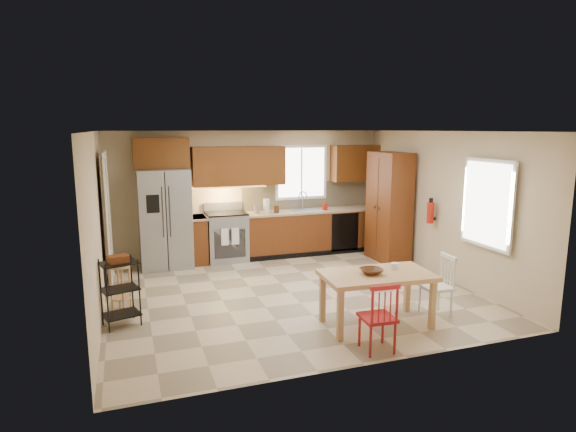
{
  "coord_description": "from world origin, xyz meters",
  "views": [
    {
      "loc": [
        -2.36,
        -6.82,
        2.54
      ],
      "look_at": [
        0.1,
        0.4,
        1.15
      ],
      "focal_mm": 30.0,
      "sensor_mm": 36.0,
      "label": 1
    }
  ],
  "objects_px": {
    "fire_extinguisher": "(430,213)",
    "utility_cart": "(120,293)",
    "bar_stool": "(121,288)",
    "table_bowl": "(371,274)",
    "chair_white": "(436,286)",
    "soap_bottle": "(325,205)",
    "pantry": "(389,207)",
    "range_stove": "(227,237)",
    "table_jar": "(395,268)",
    "chair_red": "(377,316)",
    "refrigerator": "(165,219)",
    "dining_table": "(376,300)"
  },
  "relations": [
    {
      "from": "chair_white",
      "to": "range_stove",
      "type": "bearing_deg",
      "value": 33.55
    },
    {
      "from": "table_bowl",
      "to": "utility_cart",
      "type": "bearing_deg",
      "value": 160.73
    },
    {
      "from": "range_stove",
      "to": "table_jar",
      "type": "bearing_deg",
      "value": -67.5
    },
    {
      "from": "chair_red",
      "to": "table_jar",
      "type": "height_order",
      "value": "chair_red"
    },
    {
      "from": "range_stove",
      "to": "chair_white",
      "type": "distance_m",
      "value": 4.27
    },
    {
      "from": "bar_stool",
      "to": "utility_cart",
      "type": "bearing_deg",
      "value": -95.17
    },
    {
      "from": "refrigerator",
      "to": "table_bowl",
      "type": "height_order",
      "value": "refrigerator"
    },
    {
      "from": "range_stove",
      "to": "soap_bottle",
      "type": "bearing_deg",
      "value": -2.4
    },
    {
      "from": "range_stove",
      "to": "dining_table",
      "type": "bearing_deg",
      "value": -72.19
    },
    {
      "from": "pantry",
      "to": "chair_red",
      "type": "relative_size",
      "value": 2.52
    },
    {
      "from": "pantry",
      "to": "chair_red",
      "type": "xyz_separation_m",
      "value": [
        -2.13,
        -3.4,
        -0.63
      ]
    },
    {
      "from": "table_bowl",
      "to": "chair_red",
      "type": "bearing_deg",
      "value": -111.9
    },
    {
      "from": "utility_cart",
      "to": "refrigerator",
      "type": "bearing_deg",
      "value": 56.65
    },
    {
      "from": "pantry",
      "to": "table_jar",
      "type": "height_order",
      "value": "pantry"
    },
    {
      "from": "pantry",
      "to": "bar_stool",
      "type": "height_order",
      "value": "pantry"
    },
    {
      "from": "utility_cart",
      "to": "table_bowl",
      "type": "bearing_deg",
      "value": -35.58
    },
    {
      "from": "chair_red",
      "to": "chair_white",
      "type": "relative_size",
      "value": 1.0
    },
    {
      "from": "table_bowl",
      "to": "utility_cart",
      "type": "relative_size",
      "value": 0.32
    },
    {
      "from": "fire_extinguisher",
      "to": "utility_cart",
      "type": "distance_m",
      "value": 5.21
    },
    {
      "from": "soap_bottle",
      "to": "table_jar",
      "type": "height_order",
      "value": "soap_bottle"
    },
    {
      "from": "chair_red",
      "to": "table_jar",
      "type": "bearing_deg",
      "value": 51.51
    },
    {
      "from": "refrigerator",
      "to": "pantry",
      "type": "xyz_separation_m",
      "value": [
        4.13,
        -0.93,
        0.14
      ]
    },
    {
      "from": "soap_bottle",
      "to": "table_bowl",
      "type": "xyz_separation_m",
      "value": [
        -0.92,
        -3.65,
        -0.3
      ]
    },
    {
      "from": "soap_bottle",
      "to": "table_bowl",
      "type": "height_order",
      "value": "soap_bottle"
    },
    {
      "from": "chair_red",
      "to": "chair_white",
      "type": "height_order",
      "value": "same"
    },
    {
      "from": "chair_red",
      "to": "utility_cart",
      "type": "distance_m",
      "value": 3.29
    },
    {
      "from": "chair_white",
      "to": "table_bowl",
      "type": "distance_m",
      "value": 1.08
    },
    {
      "from": "utility_cart",
      "to": "pantry",
      "type": "bearing_deg",
      "value": 2.55
    },
    {
      "from": "table_bowl",
      "to": "chair_white",
      "type": "bearing_deg",
      "value": 2.76
    },
    {
      "from": "dining_table",
      "to": "refrigerator",
      "type": "bearing_deg",
      "value": 125.88
    },
    {
      "from": "table_bowl",
      "to": "table_jar",
      "type": "height_order",
      "value": "table_jar"
    },
    {
      "from": "chair_red",
      "to": "table_jar",
      "type": "relative_size",
      "value": 7.57
    },
    {
      "from": "utility_cart",
      "to": "bar_stool",
      "type": "bearing_deg",
      "value": 73.69
    },
    {
      "from": "table_jar",
      "to": "pantry",
      "type": "bearing_deg",
      "value": 61.17
    },
    {
      "from": "soap_bottle",
      "to": "utility_cart",
      "type": "height_order",
      "value": "soap_bottle"
    },
    {
      "from": "table_jar",
      "to": "soap_bottle",
      "type": "bearing_deg",
      "value": 81.74
    },
    {
      "from": "dining_table",
      "to": "chair_red",
      "type": "distance_m",
      "value": 0.74
    },
    {
      "from": "chair_red",
      "to": "pantry",
      "type": "bearing_deg",
      "value": 61.3
    },
    {
      "from": "range_stove",
      "to": "pantry",
      "type": "relative_size",
      "value": 0.44
    },
    {
      "from": "refrigerator",
      "to": "utility_cart",
      "type": "relative_size",
      "value": 2.04
    },
    {
      "from": "chair_red",
      "to": "table_bowl",
      "type": "bearing_deg",
      "value": 71.4
    },
    {
      "from": "soap_bottle",
      "to": "utility_cart",
      "type": "xyz_separation_m",
      "value": [
        -3.98,
        -2.58,
        -0.55
      ]
    },
    {
      "from": "pantry",
      "to": "utility_cart",
      "type": "relative_size",
      "value": 2.36
    },
    {
      "from": "pantry",
      "to": "utility_cart",
      "type": "bearing_deg",
      "value": -161.14
    },
    {
      "from": "refrigerator",
      "to": "fire_extinguisher",
      "type": "bearing_deg",
      "value": -24.52
    },
    {
      "from": "soap_bottle",
      "to": "utility_cart",
      "type": "bearing_deg",
      "value": -147.01
    },
    {
      "from": "pantry",
      "to": "chair_white",
      "type": "xyz_separation_m",
      "value": [
        -0.83,
        -2.7,
        -0.63
      ]
    },
    {
      "from": "bar_stool",
      "to": "table_jar",
      "type": "bearing_deg",
      "value": -28.67
    },
    {
      "from": "refrigerator",
      "to": "table_bowl",
      "type": "bearing_deg",
      "value": -58.41
    },
    {
      "from": "fire_extinguisher",
      "to": "bar_stool",
      "type": "xyz_separation_m",
      "value": [
        -5.13,
        -0.11,
        -0.76
      ]
    }
  ]
}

